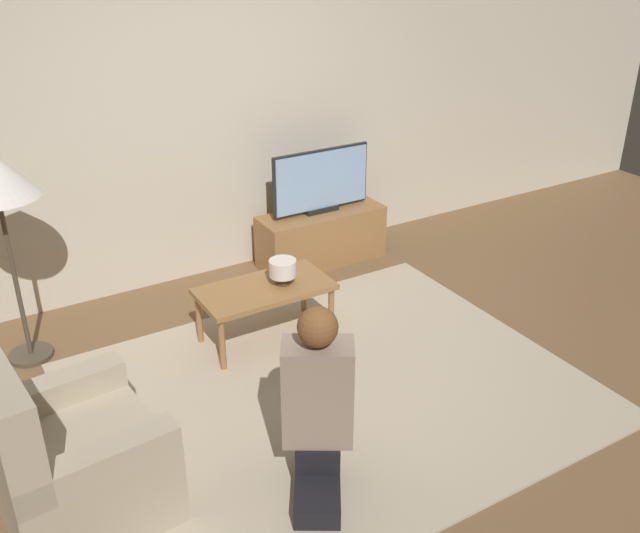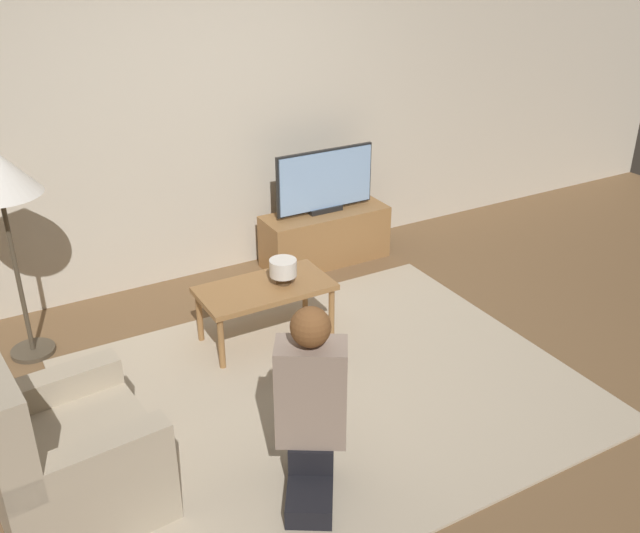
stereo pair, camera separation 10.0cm
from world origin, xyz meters
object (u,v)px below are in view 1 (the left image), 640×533
object	(u,v)px
tv	(321,181)
table_lamp	(283,270)
person_kneeling	(318,399)
armchair	(70,462)
coffee_table	(265,293)

from	to	relation	value
tv	table_lamp	distance (m)	1.23
person_kneeling	table_lamp	bearing A→B (deg)	-79.98
tv	table_lamp	xyz separation A→B (m)	(-0.83, -0.89, -0.19)
tv	armchair	size ratio (longest dim) A/B	0.91
armchair	tv	bearing A→B (deg)	-59.09
armchair	table_lamp	distance (m)	1.85
coffee_table	person_kneeling	distance (m)	1.39
table_lamp	tv	bearing A→B (deg)	47.13
person_kneeling	table_lamp	distance (m)	1.40
coffee_table	person_kneeling	world-z (taller)	person_kneeling
coffee_table	person_kneeling	xyz separation A→B (m)	(-0.39, -1.33, 0.15)
tv	table_lamp	bearing A→B (deg)	-132.87
tv	person_kneeling	world-z (taller)	person_kneeling
coffee_table	table_lamp	bearing A→B (deg)	-11.04
tv	person_kneeling	distance (m)	2.58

